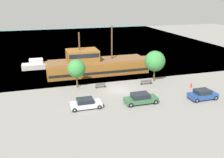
# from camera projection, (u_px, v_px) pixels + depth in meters

# --- Properties ---
(ground_plane) EXTENTS (160.00, 160.00, 0.00)m
(ground_plane) POSITION_uv_depth(u_px,v_px,m) (119.00, 90.00, 39.36)
(ground_plane) COLOR gray
(water_surface) EXTENTS (80.00, 80.00, 0.00)m
(water_surface) POSITION_uv_depth(u_px,v_px,m) (76.00, 43.00, 79.35)
(water_surface) COLOR teal
(water_surface) RESTS_ON ground
(pirate_ship) EXTENTS (20.22, 5.34, 8.85)m
(pirate_ship) POSITION_uv_depth(u_px,v_px,m) (96.00, 65.00, 47.15)
(pirate_ship) COLOR brown
(pirate_ship) RESTS_ON water_surface
(moored_boat_dockside) EXTENTS (6.69, 2.37, 2.00)m
(moored_boat_dockside) POSITION_uv_depth(u_px,v_px,m) (38.00, 65.00, 50.74)
(moored_boat_dockside) COLOR #B7B2A8
(moored_boat_dockside) RESTS_ON water_surface
(parked_car_curb_front) EXTENTS (4.09, 1.90, 1.34)m
(parked_car_curb_front) POSITION_uv_depth(u_px,v_px,m) (86.00, 103.00, 32.70)
(parked_car_curb_front) COLOR #B7BCC6
(parked_car_curb_front) RESTS_ON ground_plane
(parked_car_curb_mid) EXTENTS (4.56, 1.93, 1.49)m
(parked_car_curb_mid) POSITION_uv_depth(u_px,v_px,m) (141.00, 98.00, 34.13)
(parked_car_curb_mid) COLOR #2D5B38
(parked_car_curb_mid) RESTS_ON ground_plane
(parked_car_curb_rear) EXTENTS (4.03, 1.93, 1.46)m
(parked_car_curb_rear) POSITION_uv_depth(u_px,v_px,m) (203.00, 94.00, 35.53)
(parked_car_curb_rear) COLOR navy
(parked_car_curb_rear) RESTS_ON ground_plane
(fire_hydrant) EXTENTS (0.42, 0.25, 0.76)m
(fire_hydrant) POSITION_uv_depth(u_px,v_px,m) (191.00, 85.00, 40.16)
(fire_hydrant) COLOR red
(fire_hydrant) RESTS_ON ground_plane
(bench_promenade_east) EXTENTS (1.86, 0.45, 0.85)m
(bench_promenade_east) POSITION_uv_depth(u_px,v_px,m) (146.00, 82.00, 41.53)
(bench_promenade_east) COLOR #4C4742
(bench_promenade_east) RESTS_ON ground_plane
(bench_promenade_west) EXTENTS (1.56, 0.45, 0.85)m
(bench_promenade_west) POSITION_uv_depth(u_px,v_px,m) (100.00, 85.00, 40.00)
(bench_promenade_west) COLOR #4C4742
(bench_promenade_west) RESTS_ON ground_plane
(tree_row_east) EXTENTS (2.89, 2.89, 4.61)m
(tree_row_east) POSITION_uv_depth(u_px,v_px,m) (76.00, 69.00, 39.39)
(tree_row_east) COLOR brown
(tree_row_east) RESTS_ON ground_plane
(tree_row_mideast) EXTENTS (3.50, 3.50, 5.31)m
(tree_row_mideast) POSITION_uv_depth(u_px,v_px,m) (155.00, 61.00, 42.30)
(tree_row_mideast) COLOR brown
(tree_row_mideast) RESTS_ON ground_plane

